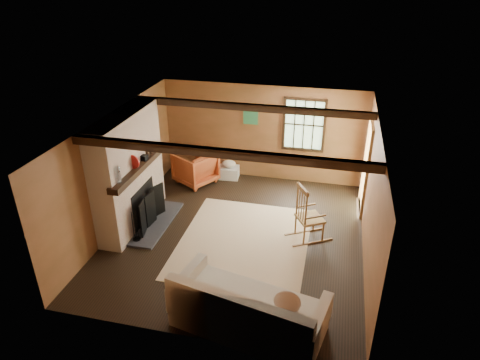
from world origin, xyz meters
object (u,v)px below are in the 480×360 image
(fireplace, at_px, (130,175))
(sofa, at_px, (247,313))
(rocking_chair, at_px, (308,217))
(laundry_basket, at_px, (229,172))
(armchair, at_px, (195,168))

(fireplace, height_order, sofa, fireplace)
(fireplace, bearing_deg, rocking_chair, 3.44)
(rocking_chair, relative_size, laundry_basket, 2.39)
(armchair, bearing_deg, rocking_chair, 88.72)
(rocking_chair, relative_size, armchair, 1.34)
(laundry_basket, bearing_deg, sofa, -72.33)
(sofa, height_order, laundry_basket, sofa)
(sofa, distance_m, armchair, 5.03)
(sofa, distance_m, laundry_basket, 5.15)
(fireplace, xyz_separation_m, rocking_chair, (3.62, 0.22, -0.60))
(rocking_chair, bearing_deg, laundry_basket, 13.71)
(sofa, bearing_deg, rocking_chair, 88.32)
(sofa, height_order, armchair, sofa)
(fireplace, bearing_deg, sofa, -39.00)
(armchair, bearing_deg, laundry_basket, 150.78)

